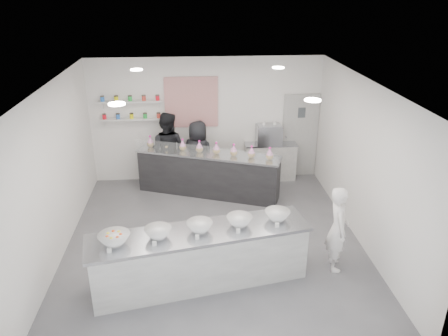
% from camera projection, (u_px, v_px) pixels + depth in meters
% --- Properties ---
extents(floor, '(6.00, 6.00, 0.00)m').
position_uv_depth(floor, '(214.00, 242.00, 8.30)').
color(floor, '#515156').
rests_on(floor, ground).
extents(ceiling, '(6.00, 6.00, 0.00)m').
position_uv_depth(ceiling, '(213.00, 85.00, 7.12)').
color(ceiling, white).
rests_on(ceiling, floor).
extents(back_wall, '(5.50, 0.00, 5.50)m').
position_uv_depth(back_wall, '(207.00, 120.00, 10.46)').
color(back_wall, white).
rests_on(back_wall, floor).
extents(left_wall, '(0.00, 6.00, 6.00)m').
position_uv_depth(left_wall, '(54.00, 174.00, 7.52)').
color(left_wall, white).
rests_on(left_wall, floor).
extents(right_wall, '(0.00, 6.00, 6.00)m').
position_uv_depth(right_wall, '(365.00, 165.00, 7.91)').
color(right_wall, white).
rests_on(right_wall, floor).
extents(back_door, '(0.88, 0.04, 2.10)m').
position_uv_depth(back_door, '(300.00, 136.00, 10.78)').
color(back_door, '#A0A09D').
rests_on(back_door, floor).
extents(pattern_panel, '(1.25, 0.03, 1.20)m').
position_uv_depth(pattern_panel, '(191.00, 102.00, 10.24)').
color(pattern_panel, '#AA282E').
rests_on(pattern_panel, back_wall).
extents(jar_shelf_lower, '(1.45, 0.22, 0.04)m').
position_uv_depth(jar_shelf_lower, '(132.00, 119.00, 10.21)').
color(jar_shelf_lower, silver).
rests_on(jar_shelf_lower, back_wall).
extents(jar_shelf_upper, '(1.45, 0.22, 0.04)m').
position_uv_depth(jar_shelf_upper, '(130.00, 101.00, 10.04)').
color(jar_shelf_upper, silver).
rests_on(jar_shelf_upper, back_wall).
extents(preserve_jars, '(1.45, 0.10, 0.56)m').
position_uv_depth(preserve_jars, '(131.00, 108.00, 10.08)').
color(preserve_jars, red).
rests_on(preserve_jars, jar_shelf_lower).
extents(downlight_0, '(0.24, 0.24, 0.02)m').
position_uv_depth(downlight_0, '(117.00, 104.00, 6.12)').
color(downlight_0, white).
rests_on(downlight_0, ceiling).
extents(downlight_1, '(0.24, 0.24, 0.02)m').
position_uv_depth(downlight_1, '(313.00, 100.00, 6.32)').
color(downlight_1, white).
rests_on(downlight_1, ceiling).
extents(downlight_2, '(0.24, 0.24, 0.02)m').
position_uv_depth(downlight_2, '(137.00, 70.00, 8.50)').
color(downlight_2, white).
rests_on(downlight_2, ceiling).
extents(downlight_3, '(0.24, 0.24, 0.02)m').
position_uv_depth(downlight_3, '(278.00, 68.00, 8.70)').
color(downlight_3, white).
rests_on(downlight_3, ceiling).
extents(prep_counter, '(3.61, 1.48, 0.96)m').
position_uv_depth(prep_counter, '(200.00, 257.00, 7.01)').
color(prep_counter, '#9E9E9A').
rests_on(prep_counter, floor).
extents(back_bar, '(3.28, 1.72, 1.02)m').
position_uv_depth(back_bar, '(208.00, 174.00, 9.98)').
color(back_bar, black).
rests_on(back_bar, floor).
extents(sneeze_guard, '(3.04, 1.15, 0.28)m').
position_uv_depth(sneeze_guard, '(204.00, 152.00, 9.47)').
color(sneeze_guard, white).
rests_on(sneeze_guard, back_bar).
extents(espresso_ledge, '(1.26, 0.40, 0.93)m').
position_uv_depth(espresso_ledge, '(270.00, 161.00, 10.78)').
color(espresso_ledge, '#9E9E9A').
rests_on(espresso_ledge, floor).
extents(espresso_machine, '(0.60, 0.42, 0.46)m').
position_uv_depth(espresso_machine, '(269.00, 135.00, 10.50)').
color(espresso_machine, '#93969E').
rests_on(espresso_machine, espresso_ledge).
extents(cup_stacks, '(0.24, 0.24, 0.33)m').
position_uv_depth(cup_stacks, '(263.00, 137.00, 10.51)').
color(cup_stacks, '#CABD8F').
rests_on(cup_stacks, espresso_ledge).
extents(prep_bowls, '(3.06, 1.10, 0.17)m').
position_uv_depth(prep_bowls, '(200.00, 227.00, 6.79)').
color(prep_bowls, white).
rests_on(prep_bowls, prep_counter).
extents(label_cards, '(2.66, 0.04, 0.07)m').
position_uv_depth(label_cards, '(194.00, 248.00, 6.33)').
color(label_cards, white).
rests_on(label_cards, prep_counter).
extents(cookie_bags, '(2.83, 1.19, 0.28)m').
position_uv_depth(cookie_bags, '(208.00, 147.00, 9.73)').
color(cookie_bags, '#EF8CD6').
rests_on(cookie_bags, back_bar).
extents(woman_prep, '(0.42, 0.59, 1.51)m').
position_uv_depth(woman_prep, '(338.00, 229.00, 7.29)').
color(woman_prep, white).
rests_on(woman_prep, floor).
extents(staff_left, '(1.06, 0.93, 1.83)m').
position_uv_depth(staff_left, '(167.00, 150.00, 10.26)').
color(staff_left, black).
rests_on(staff_left, floor).
extents(staff_right, '(0.95, 0.81, 1.64)m').
position_uv_depth(staff_right, '(198.00, 155.00, 10.23)').
color(staff_right, black).
rests_on(staff_right, floor).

